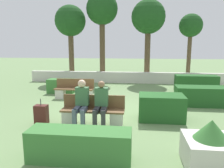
% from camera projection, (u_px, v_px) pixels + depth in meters
% --- Properties ---
extents(ground_plane, '(60.00, 60.00, 0.00)m').
position_uv_depth(ground_plane, '(115.00, 111.00, 7.93)').
color(ground_plane, '#6B8956').
extents(perimeter_wall, '(12.02, 0.30, 0.68)m').
position_uv_depth(perimeter_wall, '(124.00, 77.00, 13.68)').
color(perimeter_wall, beige).
rests_on(perimeter_wall, ground_plane).
extents(bench_front, '(1.90, 0.48, 0.86)m').
position_uv_depth(bench_front, '(93.00, 113.00, 6.56)').
color(bench_front, brown).
rests_on(bench_front, ground_plane).
extents(bench_left_side, '(1.72, 0.48, 0.86)m').
position_uv_depth(bench_left_side, '(74.00, 91.00, 9.70)').
color(bench_left_side, brown).
rests_on(bench_left_side, ground_plane).
extents(person_seated_man, '(0.38, 0.64, 1.36)m').
position_uv_depth(person_seated_man, '(81.00, 101.00, 6.39)').
color(person_seated_man, '#515B70').
rests_on(person_seated_man, ground_plane).
extents(person_seated_woman, '(0.38, 0.64, 1.33)m').
position_uv_depth(person_seated_woman, '(101.00, 102.00, 6.32)').
color(person_seated_woman, '#333338').
rests_on(person_seated_woman, ground_plane).
extents(hedge_block_near_left, '(2.06, 0.71, 0.85)m').
position_uv_depth(hedge_block_near_left, '(196.00, 84.00, 11.05)').
color(hedge_block_near_left, '#235623').
rests_on(hedge_block_near_left, ground_plane).
extents(hedge_block_near_right, '(2.12, 0.60, 0.67)m').
position_uv_depth(hedge_block_near_right, '(80.00, 145.00, 4.48)').
color(hedge_block_near_right, '#3D7A38').
rests_on(hedge_block_near_right, ground_plane).
extents(hedge_block_mid_left, '(1.41, 0.89, 0.81)m').
position_uv_depth(hedge_block_mid_left, '(161.00, 107.00, 6.96)').
color(hedge_block_mid_left, '#235623').
rests_on(hedge_block_mid_left, ground_plane).
extents(hedge_block_mid_right, '(1.98, 0.84, 0.75)m').
position_uv_depth(hedge_block_mid_right, '(201.00, 96.00, 8.60)').
color(hedge_block_mid_right, '#235623').
rests_on(hedge_block_mid_right, ground_plane).
extents(hedge_block_far_left, '(1.29, 0.60, 0.69)m').
position_uv_depth(hedge_block_far_left, '(61.00, 86.00, 10.84)').
color(hedge_block_far_left, '#3D7A38').
rests_on(hedge_block_far_left, ground_plane).
extents(planter_corner_right, '(0.97, 0.97, 0.97)m').
position_uv_depth(planter_corner_right, '(210.00, 147.00, 4.24)').
color(planter_corner_right, beige).
rests_on(planter_corner_right, ground_plane).
extents(suitcase, '(0.38, 0.25, 0.78)m').
position_uv_depth(suitcase, '(41.00, 114.00, 6.60)').
color(suitcase, '#471E19').
rests_on(suitcase, ground_plane).
extents(tree_leftmost, '(2.02, 2.02, 4.93)m').
position_uv_depth(tree_leftmost, '(70.00, 22.00, 14.38)').
color(tree_leftmost, brown).
rests_on(tree_leftmost, ground_plane).
extents(tree_center_left, '(2.05, 2.05, 5.68)m').
position_uv_depth(tree_center_left, '(102.00, 11.00, 14.13)').
color(tree_center_left, brown).
rests_on(tree_center_left, ground_plane).
extents(tree_center_right, '(2.17, 2.17, 5.21)m').
position_uv_depth(tree_center_right, '(148.00, 18.00, 13.92)').
color(tree_center_right, brown).
rests_on(tree_center_right, ground_plane).
extents(tree_rightmost, '(1.47, 1.47, 4.30)m').
position_uv_depth(tree_rightmost, '(191.00, 27.00, 13.86)').
color(tree_rightmost, brown).
rests_on(tree_rightmost, ground_plane).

